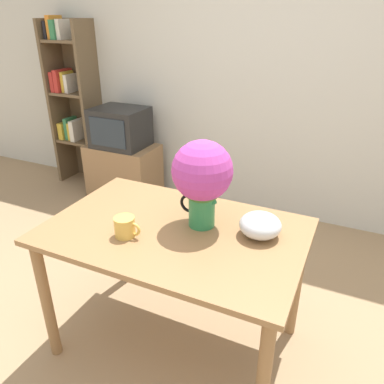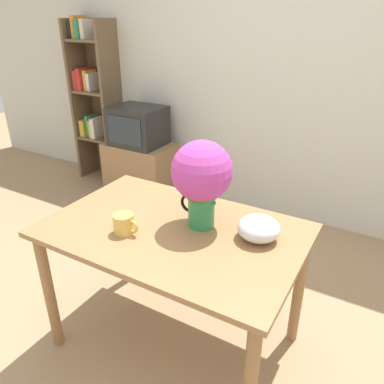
{
  "view_description": "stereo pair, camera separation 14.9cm",
  "coord_description": "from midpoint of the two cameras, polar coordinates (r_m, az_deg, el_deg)",
  "views": [
    {
      "loc": [
        0.81,
        -1.38,
        1.78
      ],
      "look_at": [
        0.09,
        0.16,
        0.96
      ],
      "focal_mm": 35.0,
      "sensor_mm": 36.0,
      "label": 1
    },
    {
      "loc": [
        0.94,
        -1.31,
        1.78
      ],
      "look_at": [
        0.09,
        0.16,
        0.96
      ],
      "focal_mm": 35.0,
      "sensor_mm": 36.0,
      "label": 2
    }
  ],
  "objects": [
    {
      "name": "wall_back",
      "position": [
        3.43,
        10.5,
        17.14
      ],
      "size": [
        8.0,
        0.05,
        2.6
      ],
      "color": "silver",
      "rests_on": "ground_plane"
    },
    {
      "name": "coffee_mug",
      "position": [
        1.88,
        -12.38,
        -5.27
      ],
      "size": [
        0.14,
        0.1,
        0.1
      ],
      "color": "gold",
      "rests_on": "table"
    },
    {
      "name": "bookshelf",
      "position": [
        4.38,
        -18.58,
        13.41
      ],
      "size": [
        0.5,
        0.31,
        1.77
      ],
      "color": "brown",
      "rests_on": "ground_plane"
    },
    {
      "name": "ground_plane",
      "position": [
        2.4,
        -5.75,
        -22.49
      ],
      "size": [
        12.0,
        12.0,
        0.0
      ],
      "primitive_type": "plane",
      "color": "#9E7F5B"
    },
    {
      "name": "white_bowl",
      "position": [
        1.85,
        8.11,
        -5.08
      ],
      "size": [
        0.21,
        0.21,
        0.12
      ],
      "color": "silver",
      "rests_on": "table"
    },
    {
      "name": "tv_stand",
      "position": [
        3.97,
        -11.36,
        2.99
      ],
      "size": [
        0.7,
        0.44,
        0.58
      ],
      "color": "#8E6B47",
      "rests_on": "ground_plane"
    },
    {
      "name": "flower_vase",
      "position": [
        1.83,
        -0.77,
        2.29
      ],
      "size": [
        0.3,
        0.3,
        0.46
      ],
      "color": "#2D844C",
      "rests_on": "table"
    },
    {
      "name": "table",
      "position": [
        1.99,
        -4.82,
        -8.4
      ],
      "size": [
        1.31,
        0.85,
        0.79
      ],
      "color": "olive",
      "rests_on": "ground_plane"
    },
    {
      "name": "tv_set",
      "position": [
        3.82,
        -12.0,
        9.6
      ],
      "size": [
        0.51,
        0.43,
        0.38
      ],
      "color": "black",
      "rests_on": "tv_stand"
    }
  ]
}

